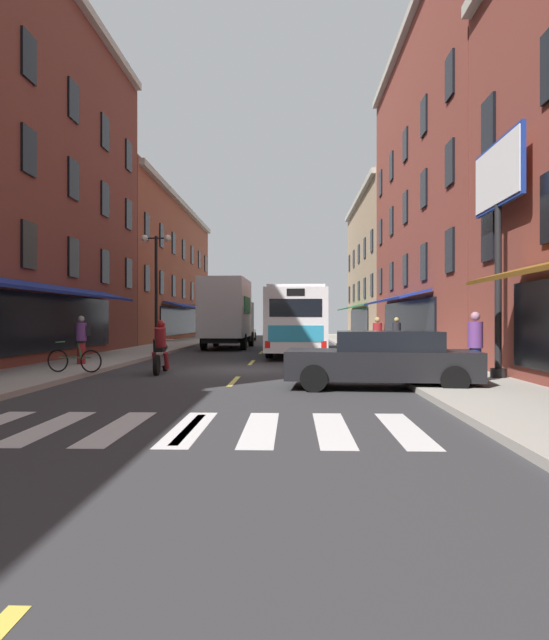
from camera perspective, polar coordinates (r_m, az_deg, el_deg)
ground_plane at (r=18.63m, az=-3.05°, el=-5.27°), size 34.80×80.00×0.10m
lane_centre_dashes at (r=18.38m, az=-3.12°, el=-5.17°), size 0.14×73.90×0.01m
crosswalk_near at (r=8.79m, az=-8.76°, el=-10.93°), size 7.10×2.80×0.01m
sidewalk_left at (r=20.01m, az=-20.19°, el=-4.56°), size 3.00×80.00×0.14m
sidewalk_right at (r=19.05m, az=14.99°, el=-4.79°), size 3.00×80.00×0.14m
billboard_sign at (r=16.17m, az=22.04°, el=11.78°), size 0.40×3.29×6.27m
transit_bus at (r=27.51m, az=2.34°, el=-0.04°), size 2.79×11.90×3.10m
box_truck at (r=31.99m, az=-4.83°, el=0.68°), size 2.61×7.22×3.94m
sedan_near at (r=13.74m, az=11.05°, el=-3.97°), size 4.70×2.26×1.39m
sedan_mid at (r=42.68m, az=-3.46°, el=-1.24°), size 2.07×4.65×1.40m
motorcycle_rider at (r=17.64m, az=-11.60°, el=-3.10°), size 0.62×2.07×1.66m
bicycle_near at (r=17.16m, az=-19.90°, el=-3.88°), size 1.70×0.48×0.91m
pedestrian_near at (r=20.24m, az=-19.22°, el=-1.81°), size 0.53×0.41×1.67m
pedestrian_mid at (r=14.51m, az=19.98°, el=-2.51°), size 0.36×0.36×1.73m
pedestrian_far at (r=24.65m, az=12.46°, el=-1.57°), size 0.36×0.36×1.64m
pedestrian_rear at (r=22.10m, az=10.55°, el=-1.76°), size 0.36×0.36×1.64m
street_lamp_twin at (r=26.82m, az=-12.09°, el=3.32°), size 1.42×0.32×5.55m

